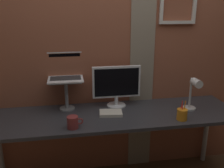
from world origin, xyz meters
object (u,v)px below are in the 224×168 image
laptop (65,72)px  pen_cup (182,114)px  coffee_mug (73,122)px  desk_lamp (194,91)px  monitor (116,84)px

laptop → pen_cup: bearing=-26.1°
coffee_mug → desk_lamp: bearing=8.2°
laptop → desk_lamp: bearing=-15.5°
monitor → coffee_mug: 0.61m
pen_cup → desk_lamp: bearing=42.8°
pen_cup → coffee_mug: bearing=-180.0°
monitor → pen_cup: (0.49, -0.40, -0.17)m
coffee_mug → laptop: bearing=95.5°
coffee_mug → pen_cup: bearing=0.0°
laptop → pen_cup: 1.10m
laptop → pen_cup: laptop is taller
monitor → desk_lamp: 0.70m
pen_cup → coffee_mug: (-0.91, -0.00, -0.00)m
monitor → desk_lamp: size_ratio=1.44×
monitor → pen_cup: size_ratio=2.65×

